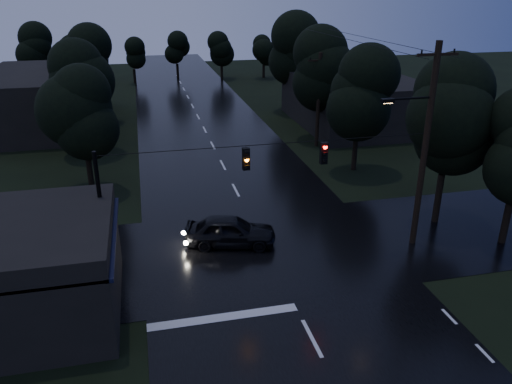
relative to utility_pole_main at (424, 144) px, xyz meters
name	(u,v)px	position (x,y,z in m)	size (l,w,h in m)	color
main_road	(213,146)	(-7.41, 19.00, -5.26)	(12.00, 120.00, 0.02)	black
cross_street	(266,249)	(-7.41, 1.00, -5.26)	(60.00, 9.00, 0.02)	black
building_far_right	(353,101)	(6.59, 23.00, -3.06)	(10.00, 14.00, 4.40)	black
building_far_left	(46,99)	(-21.41, 29.00, -2.76)	(10.00, 16.00, 5.00)	black
utility_pole_main	(424,144)	(0.00, 0.00, 0.00)	(3.50, 0.30, 10.00)	black
utility_pole_far	(318,99)	(0.89, 17.00, -1.38)	(2.00, 0.30, 7.50)	black
anchor_pole_left	(102,218)	(-14.91, 0.00, -2.26)	(0.18, 0.18, 6.00)	black
span_signals	(285,155)	(-6.85, -0.01, -0.01)	(15.00, 0.37, 1.12)	black
tree_corner_near	(451,116)	(2.59, 2.00, 0.74)	(4.48, 4.48, 9.44)	black
tree_left_a	(82,111)	(-16.41, 11.00, -0.02)	(3.92, 3.92, 8.26)	black
tree_left_b	(82,82)	(-17.01, 19.00, 0.36)	(4.20, 4.20, 8.85)	black
tree_left_c	(84,59)	(-17.61, 29.00, 0.74)	(4.48, 4.48, 9.44)	black
tree_right_a	(360,91)	(1.59, 11.00, 0.36)	(4.20, 4.20, 8.85)	black
tree_right_b	(326,68)	(2.19, 19.00, 0.74)	(4.48, 4.48, 9.44)	black
tree_right_c	(297,49)	(2.79, 29.00, 1.11)	(4.76, 4.76, 10.03)	black
car	(230,231)	(-9.04, 1.92, -4.48)	(1.83, 4.54, 1.55)	black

